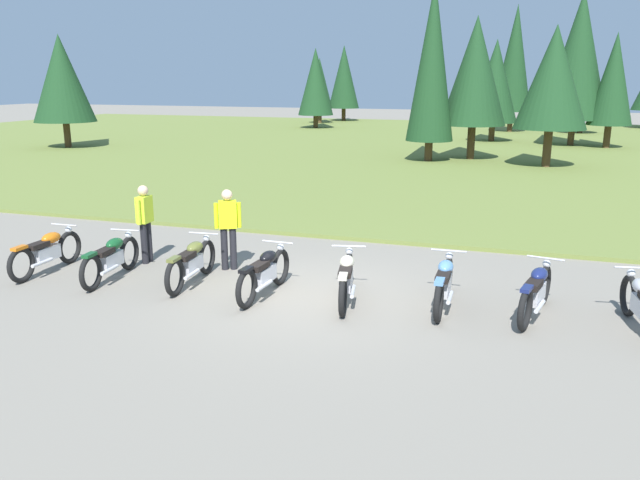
{
  "coord_description": "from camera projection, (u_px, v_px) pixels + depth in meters",
  "views": [
    {
      "loc": [
        3.65,
        -10.37,
        3.85
      ],
      "look_at": [
        0.0,
        0.6,
        0.9
      ],
      "focal_mm": 35.84,
      "sensor_mm": 36.0,
      "label": 1
    }
  ],
  "objects": [
    {
      "name": "ground_plane",
      "position": [
        310.0,
        296.0,
        11.6
      ],
      "size": [
        140.0,
        140.0,
        0.0
      ],
      "primitive_type": "plane",
      "color": "gray"
    },
    {
      "name": "motorcycle_orange",
      "position": [
        47.0,
        251.0,
        12.9
      ],
      "size": [
        0.62,
        2.1,
        0.88
      ],
      "color": "black",
      "rests_on": "ground"
    },
    {
      "name": "motorcycle_navy",
      "position": [
        536.0,
        291.0,
        10.49
      ],
      "size": [
        0.7,
        2.07,
        0.88
      ],
      "color": "black",
      "rests_on": "ground"
    },
    {
      "name": "motorcycle_cream",
      "position": [
        346.0,
        278.0,
        11.19
      ],
      "size": [
        0.72,
        2.08,
        0.88
      ],
      "color": "black",
      "rests_on": "ground"
    },
    {
      "name": "motorcycle_olive",
      "position": [
        192.0,
        262.0,
        12.16
      ],
      "size": [
        0.62,
        2.1,
        0.88
      ],
      "color": "black",
      "rests_on": "ground"
    },
    {
      "name": "rider_checking_bike",
      "position": [
        145.0,
        219.0,
        13.47
      ],
      "size": [
        0.24,
        0.55,
        1.67
      ],
      "color": "black",
      "rests_on": "ground"
    },
    {
      "name": "grass_moorland",
      "position": [
        464.0,
        148.0,
        35.57
      ],
      "size": [
        80.0,
        44.0,
        0.1
      ],
      "primitive_type": "cube",
      "color": "olive",
      "rests_on": "ground"
    },
    {
      "name": "forest_treeline",
      "position": [
        499.0,
        71.0,
        39.3
      ],
      "size": [
        42.18,
        29.34,
        8.74
      ],
      "color": "#47331E",
      "rests_on": "ground"
    },
    {
      "name": "motorcycle_black",
      "position": [
        265.0,
        272.0,
        11.51
      ],
      "size": [
        0.62,
        2.1,
        0.88
      ],
      "color": "black",
      "rests_on": "ground"
    },
    {
      "name": "motorcycle_british_green",
      "position": [
        111.0,
        258.0,
        12.43
      ],
      "size": [
        0.62,
        2.1,
        0.88
      ],
      "color": "black",
      "rests_on": "ground"
    },
    {
      "name": "rider_with_back_turned",
      "position": [
        228.0,
        225.0,
        12.97
      ],
      "size": [
        0.5,
        0.36,
        1.67
      ],
      "color": "black",
      "rests_on": "ground"
    },
    {
      "name": "motorcycle_sky_blue",
      "position": [
        444.0,
        283.0,
        10.9
      ],
      "size": [
        0.62,
        2.1,
        0.88
      ],
      "color": "black",
      "rests_on": "ground"
    }
  ]
}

